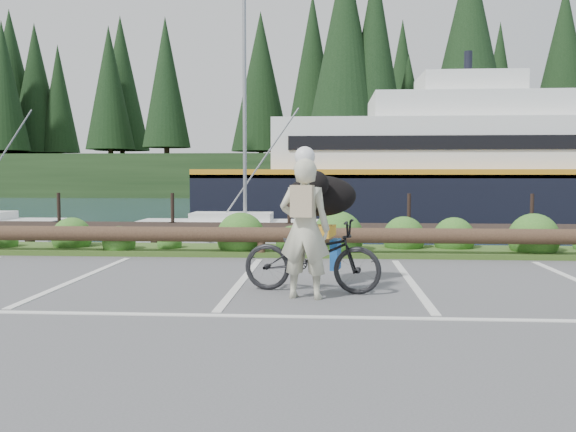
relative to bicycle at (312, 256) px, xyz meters
name	(u,v)px	position (x,y,z in m)	size (l,w,h in m)	color
ground	(220,308)	(-1.10, -1.12, -0.51)	(72.00, 72.00, 0.00)	#505052
harbor_backdrop	(322,185)	(-0.72, 77.40, -0.51)	(170.00, 160.00, 30.00)	#192E3E
vegetation_strip	(265,250)	(-1.10, 4.18, -0.46)	(34.00, 1.60, 0.10)	#3D5B21
log_rail	(261,257)	(-1.10, 3.48, -0.51)	(32.00, 0.30, 0.60)	#443021
bicycle	(312,256)	(0.00, 0.00, 0.00)	(0.68, 1.95, 1.03)	black
cyclist	(305,229)	(-0.08, -0.45, 0.42)	(0.68, 0.45, 1.87)	beige
dog	(321,196)	(0.11, 0.62, 0.82)	(1.05, 0.51, 0.61)	black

